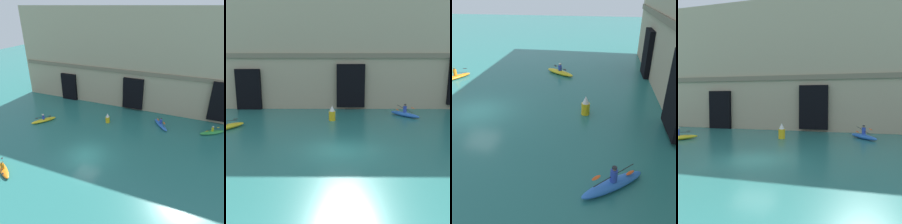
% 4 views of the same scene
% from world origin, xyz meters
% --- Properties ---
extents(ground_plane, '(120.00, 120.00, 0.00)m').
position_xyz_m(ground_plane, '(0.00, 0.00, 0.00)').
color(ground_plane, '#28706B').
extents(cliff_bluff, '(39.18, 6.23, 14.77)m').
position_xyz_m(cliff_bluff, '(0.89, 16.24, 7.34)').
color(cliff_bluff, tan).
rests_on(cliff_bluff, ground).
extents(kayak_orange, '(3.02, 2.13, 1.12)m').
position_xyz_m(kayak_orange, '(-6.37, -5.27, 0.22)').
color(kayak_orange, orange).
rests_on(kayak_orange, ground).
extents(kayak_blue, '(2.60, 3.11, 1.21)m').
position_xyz_m(kayak_blue, '(6.29, 9.55, 0.26)').
color(kayak_blue, blue).
rests_on(kayak_blue, ground).
extents(kayak_green, '(3.21, 2.52, 1.08)m').
position_xyz_m(kayak_green, '(12.72, 10.06, 0.23)').
color(kayak_green, green).
rests_on(kayak_green, ground).
extents(kayak_yellow, '(2.62, 3.27, 1.14)m').
position_xyz_m(kayak_yellow, '(-9.20, 4.62, 0.24)').
color(kayak_yellow, yellow).
rests_on(kayak_yellow, ground).
extents(marker_buoy, '(0.59, 0.59, 1.39)m').
position_xyz_m(marker_buoy, '(-0.78, 7.81, 0.64)').
color(marker_buoy, yellow).
rests_on(marker_buoy, ground).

